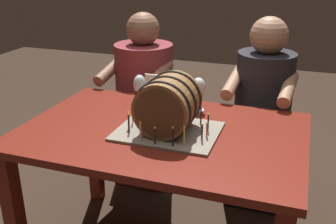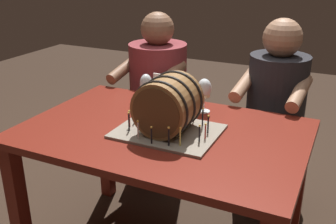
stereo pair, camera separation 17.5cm
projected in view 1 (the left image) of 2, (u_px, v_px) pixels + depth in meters
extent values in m
cube|color=maroon|center=(162.00, 133.00, 1.83)|extent=(1.29, 0.86, 0.03)
cube|color=maroon|center=(15.00, 219.00, 1.82)|extent=(0.07, 0.07, 0.69)
cube|color=maroon|center=(95.00, 150.00, 2.47)|extent=(0.07, 0.07, 0.69)
cube|color=maroon|center=(289.00, 183.00, 2.11)|extent=(0.07, 0.07, 0.69)
cube|color=gray|center=(168.00, 131.00, 1.79)|extent=(0.45, 0.35, 0.01)
cylinder|color=brown|center=(168.00, 104.00, 1.74)|extent=(0.25, 0.24, 0.25)
cylinder|color=#4F371E|center=(158.00, 114.00, 1.63)|extent=(0.22, 0.00, 0.22)
cylinder|color=#4F371E|center=(177.00, 96.00, 1.85)|extent=(0.22, 0.00, 0.22)
torus|color=black|center=(162.00, 111.00, 1.67)|extent=(0.27, 0.01, 0.27)
torus|color=black|center=(168.00, 104.00, 1.74)|extent=(0.27, 0.01, 0.27)
torus|color=black|center=(174.00, 98.00, 1.81)|extent=(0.27, 0.01, 0.27)
cylinder|color=#D64C47|center=(207.00, 130.00, 1.71)|extent=(0.01, 0.01, 0.06)
sphere|color=#F9C64C|center=(207.00, 123.00, 1.70)|extent=(0.01, 0.01, 0.01)
cylinder|color=black|center=(208.00, 123.00, 1.76)|extent=(0.01, 0.01, 0.07)
sphere|color=#F9C64C|center=(208.00, 114.00, 1.75)|extent=(0.01, 0.01, 0.01)
cylinder|color=black|center=(201.00, 116.00, 1.83)|extent=(0.01, 0.01, 0.08)
sphere|color=#F9C64C|center=(201.00, 107.00, 1.82)|extent=(0.01, 0.01, 0.01)
cylinder|color=#D64C47|center=(191.00, 114.00, 1.88)|extent=(0.01, 0.01, 0.07)
sphere|color=#F9C64C|center=(191.00, 106.00, 1.86)|extent=(0.01, 0.01, 0.01)
cylinder|color=#D64C47|center=(175.00, 111.00, 1.91)|extent=(0.01, 0.01, 0.07)
sphere|color=#F9C64C|center=(175.00, 103.00, 1.90)|extent=(0.01, 0.01, 0.01)
cylinder|color=#D64C47|center=(155.00, 111.00, 1.91)|extent=(0.01, 0.01, 0.07)
sphere|color=#F9C64C|center=(155.00, 103.00, 1.90)|extent=(0.01, 0.01, 0.01)
cylinder|color=silver|center=(147.00, 111.00, 1.90)|extent=(0.01, 0.01, 0.08)
sphere|color=#F9C64C|center=(147.00, 102.00, 1.88)|extent=(0.01, 0.01, 0.01)
cylinder|color=silver|center=(132.00, 116.00, 1.84)|extent=(0.01, 0.01, 0.08)
sphere|color=#F9C64C|center=(132.00, 107.00, 1.82)|extent=(0.01, 0.01, 0.01)
cylinder|color=#D64C47|center=(128.00, 121.00, 1.79)|extent=(0.01, 0.01, 0.07)
sphere|color=#F9C64C|center=(128.00, 113.00, 1.77)|extent=(0.01, 0.01, 0.01)
cylinder|color=black|center=(129.00, 124.00, 1.75)|extent=(0.01, 0.01, 0.08)
sphere|color=#F9C64C|center=(129.00, 115.00, 1.73)|extent=(0.01, 0.01, 0.01)
cylinder|color=silver|center=(140.00, 132.00, 1.67)|extent=(0.01, 0.01, 0.08)
sphere|color=#F9C64C|center=(140.00, 123.00, 1.66)|extent=(0.01, 0.01, 0.01)
cylinder|color=black|center=(155.00, 137.00, 1.64)|extent=(0.01, 0.01, 0.07)
sphere|color=#F9C64C|center=(155.00, 128.00, 1.62)|extent=(0.01, 0.01, 0.01)
cylinder|color=black|center=(173.00, 137.00, 1.63)|extent=(0.01, 0.01, 0.08)
sphere|color=#F9C64C|center=(173.00, 128.00, 1.61)|extent=(0.01, 0.01, 0.01)
cylinder|color=#EAD666|center=(184.00, 137.00, 1.63)|extent=(0.01, 0.01, 0.08)
sphere|color=#F9C64C|center=(184.00, 127.00, 1.62)|extent=(0.01, 0.01, 0.01)
cylinder|color=black|center=(202.00, 133.00, 1.67)|extent=(0.01, 0.01, 0.07)
sphere|color=#F9C64C|center=(202.00, 124.00, 1.66)|extent=(0.01, 0.01, 0.01)
cylinder|color=white|center=(169.00, 108.00, 2.07)|extent=(0.06, 0.06, 0.00)
cylinder|color=white|center=(169.00, 102.00, 2.06)|extent=(0.01, 0.01, 0.07)
ellipsoid|color=white|center=(169.00, 86.00, 2.03)|extent=(0.07, 0.07, 0.11)
cylinder|color=pink|center=(169.00, 93.00, 2.04)|extent=(0.06, 0.06, 0.03)
cylinder|color=white|center=(140.00, 109.00, 2.06)|extent=(0.06, 0.06, 0.00)
cylinder|color=white|center=(140.00, 101.00, 2.04)|extent=(0.01, 0.01, 0.08)
ellipsoid|color=white|center=(140.00, 85.00, 2.01)|extent=(0.06, 0.06, 0.10)
cylinder|color=maroon|center=(140.00, 89.00, 2.02)|extent=(0.05, 0.05, 0.04)
cylinder|color=white|center=(198.00, 110.00, 2.05)|extent=(0.07, 0.07, 0.00)
cylinder|color=white|center=(198.00, 103.00, 2.03)|extent=(0.01, 0.01, 0.07)
ellipsoid|color=white|center=(198.00, 87.00, 2.00)|extent=(0.07, 0.07, 0.10)
cylinder|color=beige|center=(198.00, 92.00, 2.01)|extent=(0.06, 0.06, 0.04)
cube|color=silver|center=(155.00, 89.00, 2.12)|extent=(0.11, 0.02, 0.16)
cube|color=#4C1B1E|center=(146.00, 149.00, 2.74)|extent=(0.34, 0.32, 0.45)
cylinder|color=maroon|center=(144.00, 83.00, 2.57)|extent=(0.40, 0.40, 0.51)
sphere|color=brown|center=(143.00, 29.00, 2.44)|extent=(0.21, 0.21, 0.21)
cylinder|color=brown|center=(159.00, 76.00, 2.35)|extent=(0.09, 0.31, 0.14)
cylinder|color=brown|center=(110.00, 70.00, 2.48)|extent=(0.09, 0.31, 0.14)
cube|color=black|center=(257.00, 167.00, 2.51)|extent=(0.34, 0.32, 0.45)
cylinder|color=#232328|center=(263.00, 95.00, 2.33)|extent=(0.36, 0.36, 0.51)
sphere|color=#A87A5B|center=(269.00, 36.00, 2.20)|extent=(0.21, 0.21, 0.21)
cylinder|color=#A87A5B|center=(288.00, 88.00, 2.12)|extent=(0.09, 0.31, 0.14)
cylinder|color=#A87A5B|center=(234.00, 82.00, 2.23)|extent=(0.09, 0.31, 0.14)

